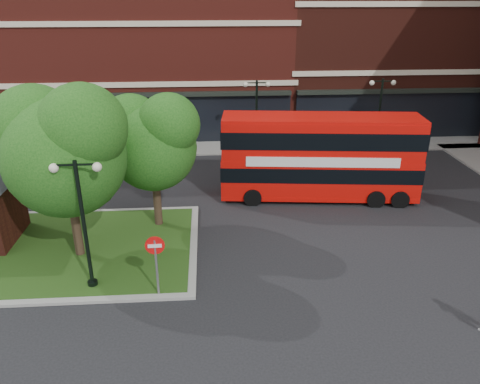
{
  "coord_description": "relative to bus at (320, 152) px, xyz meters",
  "views": [
    {
      "loc": [
        -1.09,
        -14.62,
        10.14
      ],
      "look_at": [
        0.23,
        4.13,
        2.0
      ],
      "focal_mm": 35.0,
      "sensor_mm": 36.0,
      "label": 1
    }
  ],
  "objects": [
    {
      "name": "ground",
      "position": [
        -4.59,
        -7.79,
        -2.52
      ],
      "size": [
        120.0,
        120.0,
        0.0
      ],
      "primitive_type": "plane",
      "color": "black",
      "rests_on": "ground"
    },
    {
      "name": "pavement_far",
      "position": [
        -4.59,
        8.71,
        -2.46
      ],
      "size": [
        44.0,
        3.0,
        0.12
      ],
      "primitive_type": "cube",
      "color": "slate",
      "rests_on": "ground"
    },
    {
      "name": "terrace_far_left",
      "position": [
        -12.59,
        16.21,
        4.48
      ],
      "size": [
        26.0,
        12.0,
        14.0
      ],
      "primitive_type": "cube",
      "color": "maroon",
      "rests_on": "ground"
    },
    {
      "name": "terrace_far_right",
      "position": [
        9.41,
        16.21,
        5.48
      ],
      "size": [
        18.0,
        12.0,
        16.0
      ],
      "primitive_type": "cube",
      "color": "#471911",
      "rests_on": "ground"
    },
    {
      "name": "traffic_island",
      "position": [
        -12.59,
        -4.79,
        -2.45
      ],
      "size": [
        12.6,
        7.6,
        0.15
      ],
      "color": "gray",
      "rests_on": "ground"
    },
    {
      "name": "tree_island_west",
      "position": [
        -11.19,
        -5.21,
        2.28
      ],
      "size": [
        5.4,
        4.71,
        7.21
      ],
      "color": "#2D2116",
      "rests_on": "ground"
    },
    {
      "name": "tree_island_east",
      "position": [
        -8.17,
        -2.72,
        1.72
      ],
      "size": [
        4.46,
        3.9,
        6.29
      ],
      "color": "#2D2116",
      "rests_on": "ground"
    },
    {
      "name": "lamp_island",
      "position": [
        -10.09,
        -7.59,
        0.31
      ],
      "size": [
        1.72,
        0.36,
        5.0
      ],
      "color": "black",
      "rests_on": "ground"
    },
    {
      "name": "lamp_far_left",
      "position": [
        -2.59,
        6.71,
        0.31
      ],
      "size": [
        1.72,
        0.36,
        5.0
      ],
      "color": "black",
      "rests_on": "ground"
    },
    {
      "name": "lamp_far_right",
      "position": [
        5.41,
        6.71,
        0.31
      ],
      "size": [
        1.72,
        0.36,
        5.0
      ],
      "color": "black",
      "rests_on": "ground"
    },
    {
      "name": "bus",
      "position": [
        0.0,
        0.0,
        0.0
      ],
      "size": [
        10.23,
        3.3,
        3.84
      ],
      "rotation": [
        0.0,
        0.0,
        -0.1
      ],
      "color": "red",
      "rests_on": "ground"
    },
    {
      "name": "car_silver",
      "position": [
        -10.49,
        8.21,
        -1.83
      ],
      "size": [
        4.21,
        2.15,
        1.37
      ],
      "primitive_type": "imported",
      "rotation": [
        0.0,
        0.0,
        1.71
      ],
      "color": "silver",
      "rests_on": "ground"
    },
    {
      "name": "car_white",
      "position": [
        4.85,
        8.21,
        -1.82
      ],
      "size": [
        4.28,
        1.58,
        1.4
      ],
      "primitive_type": "imported",
      "rotation": [
        0.0,
        0.0,
        1.59
      ],
      "color": "white",
      "rests_on": "ground"
    },
    {
      "name": "no_entry_sign",
      "position": [
        -7.62,
        -8.29,
        -0.78
      ],
      "size": [
        0.67,
        0.08,
        2.44
      ],
      "rotation": [
        0.0,
        0.0,
        0.04
      ],
      "color": "slate",
      "rests_on": "ground"
    }
  ]
}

